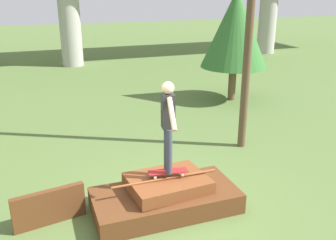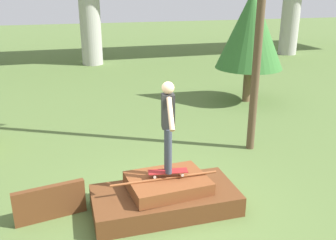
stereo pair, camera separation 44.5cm
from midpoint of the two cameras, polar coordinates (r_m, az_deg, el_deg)
The scene contains 6 objects.
ground_plane at distance 7.31m, azimuth 1.33°, elevation -13.42°, with size 80.00×80.00×0.00m, color #567038.
scrap_pile at distance 7.19m, azimuth 1.44°, elevation -11.60°, with size 2.71×1.32×0.67m.
scrap_plank_loose at distance 7.15m, azimuth -15.82°, elevation -12.04°, with size 1.27×0.34×0.65m.
skateboard at distance 7.01m, azimuth 1.83°, elevation -7.91°, with size 0.76×0.30×0.09m.
skater at distance 6.61m, azimuth 1.93°, elevation -0.17°, with size 0.25×1.11×1.70m.
tree_behind_left at distance 13.75m, azimuth 13.46°, elevation 13.28°, with size 2.39×2.39×3.98m.
Camera 2 is at (-1.63, -5.92, 3.98)m, focal length 40.00 mm.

